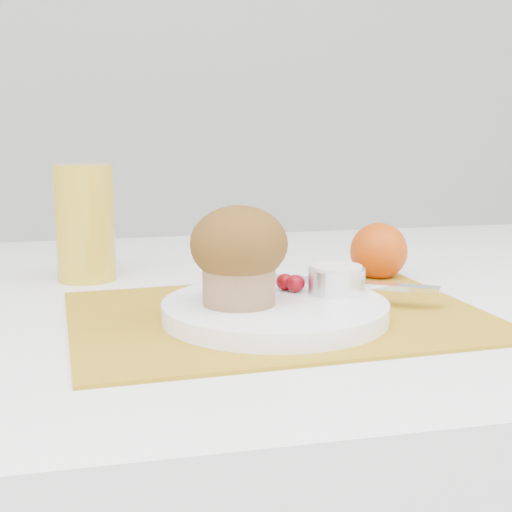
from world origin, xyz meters
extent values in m
cube|color=#A97C17|center=(-0.03, -0.07, 0.75)|extent=(0.42, 0.31, 0.00)
cylinder|color=white|center=(-0.04, -0.09, 0.76)|extent=(0.24, 0.24, 0.02)
cylinder|color=silver|center=(0.03, -0.07, 0.78)|extent=(0.06, 0.06, 0.02)
cylinder|color=silver|center=(0.03, -0.07, 0.80)|extent=(0.05, 0.05, 0.01)
ellipsoid|color=#570206|center=(-0.02, -0.05, 0.78)|extent=(0.02, 0.02, 0.02)
ellipsoid|color=#5D020A|center=(-0.01, -0.06, 0.78)|extent=(0.02, 0.02, 0.02)
cube|color=silver|center=(0.04, -0.04, 0.77)|extent=(0.19, 0.13, 0.01)
sphere|color=#C34306|center=(0.13, 0.06, 0.78)|extent=(0.07, 0.07, 0.07)
cylinder|color=gold|center=(-0.22, 0.14, 0.82)|extent=(0.08, 0.08, 0.14)
cylinder|color=#99714A|center=(-0.08, -0.09, 0.79)|extent=(0.09, 0.09, 0.04)
ellipsoid|color=#39210A|center=(-0.08, -0.09, 0.83)|extent=(0.09, 0.09, 0.07)
camera|label=1|loc=(-0.21, -0.73, 0.94)|focal=50.00mm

